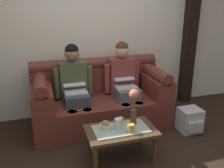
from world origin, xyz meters
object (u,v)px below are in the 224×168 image
cup_near_left (118,124)px  backpack_right (190,120)px  coffee_table (121,134)px  flower_vase (134,102)px  cup_far_center (131,128)px  person_left (74,84)px  couch (100,100)px  person_right (124,80)px  cup_near_right (121,121)px  snack_bowl (106,125)px

cup_near_left → backpack_right: size_ratio=0.37×
coffee_table → cup_near_left: cup_near_left is taller
coffee_table → flower_vase: 0.40m
flower_vase → cup_far_center: bearing=-120.7°
person_left → flower_vase: size_ratio=2.78×
cup_far_center → couch: bearing=94.4°
couch → backpack_right: (1.16, -0.64, -0.21)m
person_right → cup_near_right: 0.94m
couch → cup_near_left: (-0.04, -0.95, 0.08)m
flower_vase → cup_near_right: bearing=165.0°
couch → flower_vase: 0.95m
coffee_table → backpack_right: coffee_table is taller
person_right → cup_far_center: 1.12m
couch → snack_bowl: 0.91m
couch → backpack_right: bearing=-28.8°
snack_bowl → cup_far_center: 0.29m
backpack_right → cup_near_right: bearing=-169.3°
person_right → cup_near_right: size_ratio=14.92×
coffee_table → snack_bowl: snack_bowl is taller
snack_bowl → cup_near_right: size_ratio=1.63×
person_right → backpack_right: (0.79, -0.63, -0.49)m
person_left → snack_bowl: bearing=-77.1°
person_right → snack_bowl: bearing=-121.1°
flower_vase → person_left: bearing=121.9°
person_left → backpack_right: person_left is taller
person_left → coffee_table: bearing=-68.6°
couch → snack_bowl: couch is taller
flower_vase → backpack_right: flower_vase is taller
couch → backpack_right: size_ratio=5.78×
coffee_table → cup_near_right: bearing=73.2°
snack_bowl → cup_near_left: 0.14m
coffee_table → cup_near_right: (0.03, 0.10, 0.11)m
couch → person_left: (-0.37, -0.00, 0.28)m
backpack_right → person_right: bearing=141.1°
person_right → cup_near_left: bearing=-113.4°
person_right → cup_near_right: person_right is taller
coffee_table → cup_near_left: bearing=168.9°
cup_near_left → cup_far_center: 0.16m
cup_near_left → snack_bowl: bearing=159.8°
coffee_table → cup_near_right: size_ratio=9.83×
person_left → person_right: 0.74m
flower_vase → snack_bowl: size_ratio=3.29×
person_left → cup_far_center: size_ratio=12.91×
coffee_table → flower_vase: size_ratio=1.83×
cup_near_right → backpack_right: bearing=10.7°
coffee_table → snack_bowl: size_ratio=6.03×
person_right → cup_near_left: (-0.41, -0.94, -0.20)m
person_left → person_right: (0.74, -0.00, 0.00)m
person_left → backpack_right: (1.53, -0.63, -0.49)m
couch → cup_near_left: size_ratio=15.57×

